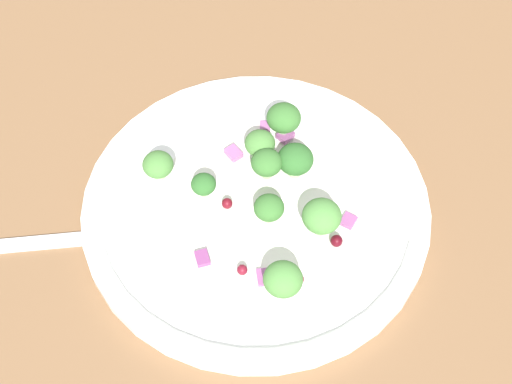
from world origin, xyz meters
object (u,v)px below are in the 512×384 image
object	(u,v)px
broccoli_floret_1	(204,185)
broccoli_floret_2	(284,118)
broccoli_floret_0	(295,160)
fork	(34,242)
plate	(256,205)

from	to	relation	value
broccoli_floret_1	broccoli_floret_2	xyz separation A→B (cm)	(2.43, -8.51, 0.55)
broccoli_floret_1	broccoli_floret_2	distance (cm)	8.86
broccoli_floret_1	broccoli_floret_2	world-z (taller)	broccoli_floret_2
broccoli_floret_1	broccoli_floret_2	bearing A→B (deg)	-74.07
broccoli_floret_0	fork	bearing A→B (deg)	77.35
broccoli_floret_2	plate	bearing A→B (deg)	132.76
broccoli_floret_1	fork	world-z (taller)	broccoli_floret_1
plate	broccoli_floret_1	size ratio (longest dim) A/B	13.83
fork	plate	bearing A→B (deg)	-108.53
fork	broccoli_floret_1	bearing A→B (deg)	-103.47
broccoli_floret_2	broccoli_floret_1	bearing A→B (deg)	105.93
plate	broccoli_floret_2	distance (cm)	7.56
plate	broccoli_floret_1	distance (cm)	4.59
broccoli_floret_0	plate	bearing A→B (deg)	102.94
broccoli_floret_2	fork	world-z (taller)	broccoli_floret_2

